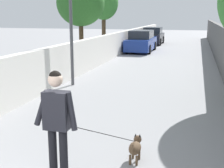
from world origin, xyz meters
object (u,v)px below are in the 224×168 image
at_px(tree_left_far, 104,3).
at_px(person_skateboarder, 57,118).
at_px(dog, 135,147).
at_px(car_far, 153,36).
at_px(car_near, 141,42).
at_px(lamp_post, 71,8).
at_px(tree_left_distant, 81,3).

bearing_deg(tree_left_far, person_skateboarder, -165.41).
distance_m(person_skateboarder, dog, 1.73).
distance_m(dog, car_far, 23.55).
bearing_deg(car_near, lamp_post, 177.05).
bearing_deg(car_far, person_skateboarder, -175.42).
xyz_separation_m(dog, car_near, (17.25, 2.95, 0.44)).
distance_m(tree_left_distant, person_skateboarder, 12.30).
distance_m(tree_left_distant, dog, 11.81).
xyz_separation_m(lamp_post, car_far, (17.75, -0.60, -2.16)).
relative_size(tree_left_far, tree_left_distant, 1.05).
bearing_deg(dog, lamp_post, 32.31).
distance_m(car_near, car_far, 6.11).
xyz_separation_m(tree_left_distant, lamp_post, (-4.70, -1.41, -0.36)).
relative_size(tree_left_distant, lamp_post, 1.07).
xyz_separation_m(tree_left_distant, person_skateboarder, (-11.45, -3.97, -2.12)).
distance_m(tree_left_far, car_near, 3.87).
height_order(tree_left_distant, car_far, tree_left_distant).
bearing_deg(lamp_post, dog, -147.69).
height_order(person_skateboarder, dog, person_skateboarder).
bearing_deg(car_far, lamp_post, 178.06).
distance_m(person_skateboarder, car_far, 24.58).
xyz_separation_m(lamp_post, dog, (-5.61, -3.55, -2.60)).
xyz_separation_m(tree_left_far, tree_left_distant, (-6.00, -0.57, -0.20)).
distance_m(tree_left_far, car_far, 7.99).
xyz_separation_m(tree_left_far, car_far, (7.05, -2.58, -2.73)).
bearing_deg(lamp_post, tree_left_distant, 16.70).
height_order(tree_left_far, car_far, tree_left_far).
bearing_deg(dog, tree_left_distant, 25.68).
xyz_separation_m(car_near, car_far, (6.11, 0.00, -0.00)).
bearing_deg(lamp_post, tree_left_far, 10.48).
distance_m(lamp_post, person_skateboarder, 7.43).
bearing_deg(tree_left_distant, dog, -154.32).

